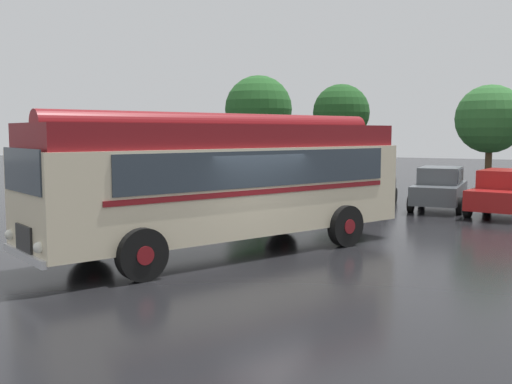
{
  "coord_description": "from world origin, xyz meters",
  "views": [
    {
      "loc": [
        6.65,
        -12.35,
        3.02
      ],
      "look_at": [
        -0.9,
        2.0,
        1.4
      ],
      "focal_mm": 42.0,
      "sensor_mm": 36.0,
      "label": 1
    }
  ],
  "objects_px": {
    "vintage_bus": "(228,178)",
    "car_mid_right": "(504,192)",
    "car_near_left": "(369,185)",
    "car_mid_left": "(440,188)"
  },
  "relations": [
    {
      "from": "vintage_bus",
      "to": "car_mid_right",
      "type": "height_order",
      "value": "vintage_bus"
    },
    {
      "from": "car_mid_right",
      "to": "vintage_bus",
      "type": "bearing_deg",
      "value": -117.26
    },
    {
      "from": "car_near_left",
      "to": "car_mid_left",
      "type": "bearing_deg",
      "value": 0.48
    },
    {
      "from": "car_near_left",
      "to": "car_mid_right",
      "type": "relative_size",
      "value": 1.0
    },
    {
      "from": "vintage_bus",
      "to": "car_near_left",
      "type": "bearing_deg",
      "value": 89.08
    },
    {
      "from": "vintage_bus",
      "to": "car_mid_left",
      "type": "xyz_separation_m",
      "value": [
        3.05,
        11.28,
        -1.05
      ]
    },
    {
      "from": "car_near_left",
      "to": "car_mid_left",
      "type": "height_order",
      "value": "same"
    },
    {
      "from": "car_near_left",
      "to": "car_mid_right",
      "type": "xyz_separation_m",
      "value": [
        5.27,
        -0.68,
        0.0
      ]
    },
    {
      "from": "car_near_left",
      "to": "car_mid_right",
      "type": "height_order",
      "value": "same"
    },
    {
      "from": "car_mid_left",
      "to": "car_near_left",
      "type": "bearing_deg",
      "value": -179.52
    }
  ]
}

